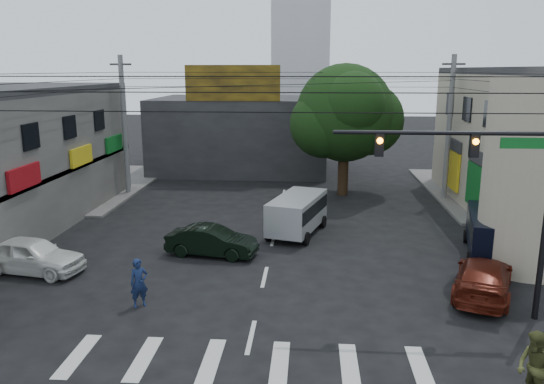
# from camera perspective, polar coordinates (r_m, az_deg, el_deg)

# --- Properties ---
(ground) EXTENTS (160.00, 160.00, 0.00)m
(ground) POSITION_cam_1_polar(r_m,az_deg,el_deg) (20.09, -1.30, -11.28)
(ground) COLOR black
(ground) RESTS_ON ground
(sidewalk_far_left) EXTENTS (16.00, 16.00, 0.15)m
(sidewalk_far_left) POSITION_cam_1_polar(r_m,az_deg,el_deg) (42.08, -23.96, 0.67)
(sidewalk_far_left) COLOR #514F4C
(sidewalk_far_left) RESTS_ON ground
(corner_column) EXTENTS (4.00, 4.00, 8.00)m
(corner_column) POSITION_cam_1_polar(r_m,az_deg,el_deg) (24.43, 26.28, 1.61)
(corner_column) COLOR #A29580
(corner_column) RESTS_ON ground
(building_far) EXTENTS (14.00, 10.00, 6.00)m
(building_far) POSITION_cam_1_polar(r_m,az_deg,el_deg) (44.91, -3.26, 6.28)
(building_far) COLOR #232326
(building_far) RESTS_ON ground
(billboard) EXTENTS (7.00, 0.30, 2.60)m
(billboard) POSITION_cam_1_polar(r_m,az_deg,el_deg) (39.76, -4.27, 11.60)
(billboard) COLOR olive
(billboard) RESTS_ON building_far
(street_tree) EXTENTS (6.40, 6.40, 8.70)m
(street_tree) POSITION_cam_1_polar(r_m,az_deg,el_deg) (35.40, 7.85, 8.39)
(street_tree) COLOR black
(street_tree) RESTS_ON ground
(traffic_gantry) EXTENTS (7.10, 0.35, 7.20)m
(traffic_gantry) POSITION_cam_1_polar(r_m,az_deg,el_deg) (18.57, 23.10, 1.30)
(traffic_gantry) COLOR black
(traffic_gantry) RESTS_ON ground
(utility_pole_far_left) EXTENTS (0.32, 0.32, 9.20)m
(utility_pole_far_left) POSITION_cam_1_polar(r_m,az_deg,el_deg) (36.54, -15.59, 6.80)
(utility_pole_far_left) COLOR #59595B
(utility_pole_far_left) RESTS_ON ground
(utility_pole_far_right) EXTENTS (0.32, 0.32, 9.20)m
(utility_pole_far_right) POSITION_cam_1_polar(r_m,az_deg,el_deg) (35.50, 18.50, 6.44)
(utility_pole_far_right) COLOR #59595B
(utility_pole_far_right) RESTS_ON ground
(dark_sedan) EXTENTS (2.78, 4.58, 1.35)m
(dark_sedan) POSITION_cam_1_polar(r_m,az_deg,el_deg) (24.30, -6.50, -5.27)
(dark_sedan) COLOR black
(dark_sedan) RESTS_ON ground
(white_compact) EXTENTS (3.30, 5.01, 1.50)m
(white_compact) POSITION_cam_1_polar(r_m,az_deg,el_deg) (24.29, -24.40, -6.22)
(white_compact) COLOR silver
(white_compact) RESTS_ON ground
(maroon_sedan) EXTENTS (5.09, 6.09, 1.40)m
(maroon_sedan) POSITION_cam_1_polar(r_m,az_deg,el_deg) (21.54, 21.78, -8.53)
(maroon_sedan) COLOR #4C140A
(maroon_sedan) RESTS_ON ground
(silver_minivan) EXTENTS (5.63, 4.40, 1.98)m
(silver_minivan) POSITION_cam_1_polar(r_m,az_deg,el_deg) (27.19, 2.73, -2.52)
(silver_minivan) COLOR #ACB0B5
(silver_minivan) RESTS_ON ground
(navy_van) EXTENTS (5.74, 4.03, 1.97)m
(navy_van) POSITION_cam_1_polar(r_m,az_deg,el_deg) (25.97, 22.47, -4.28)
(navy_van) COLOR black
(navy_van) RESTS_ON ground
(traffic_officer) EXTENTS (1.04, 1.03, 1.78)m
(traffic_officer) POSITION_cam_1_polar(r_m,az_deg,el_deg) (19.64, -14.11, -9.46)
(traffic_officer) COLOR #121E40
(traffic_officer) RESTS_ON ground
(pedestrian_olive) EXTENTS (1.45, 1.38, 1.95)m
(pedestrian_olive) POSITION_cam_1_polar(r_m,az_deg,el_deg) (15.44, 26.40, -16.67)
(pedestrian_olive) COLOR #3F441F
(pedestrian_olive) RESTS_ON ground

